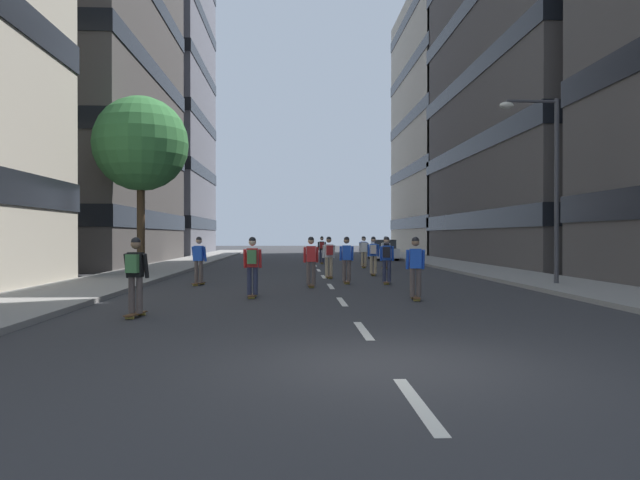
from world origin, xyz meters
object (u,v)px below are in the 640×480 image
object	(u,v)px
skater_2	(135,272)
skater_10	(322,248)
street_tree_near	(141,144)
skater_0	(386,250)
skater_3	(387,257)
skater_6	(347,258)
streetlamp_right	(546,170)
skater_11	(199,258)
skater_12	(329,254)
skater_4	(363,248)
parked_car_near	(383,251)
skater_9	(373,253)
skater_5	(311,259)
skater_7	(415,265)
skater_8	(252,263)
skater_1	(364,250)

from	to	relation	value
skater_2	skater_10	distance (m)	25.82
skater_10	street_tree_near	bearing A→B (deg)	-128.78
skater_0	skater_3	size ratio (longest dim) A/B	1.00
skater_0	skater_6	bearing A→B (deg)	-107.06
streetlamp_right	skater_11	size ratio (longest dim) A/B	3.65
streetlamp_right	skater_6	world-z (taller)	streetlamp_right
street_tree_near	skater_12	world-z (taller)	street_tree_near
street_tree_near	skater_12	xyz separation A→B (m)	(8.47, -2.32, -4.97)
skater_4	skater_6	xyz separation A→B (m)	(-2.38, -14.82, -0.03)
parked_car_near	skater_9	world-z (taller)	skater_9
skater_0	skater_3	world-z (taller)	same
skater_5	skater_9	xyz separation A→B (m)	(3.01, 5.99, 0.03)
skater_7	skater_11	xyz separation A→B (m)	(-6.89, 5.39, 0.00)
skater_5	skater_12	distance (m)	4.39
skater_7	skater_12	xyz separation A→B (m)	(-1.92, 8.69, 0.03)
parked_car_near	skater_8	size ratio (longest dim) A/B	2.47
streetlamp_right	skater_2	size ratio (longest dim) A/B	3.65
parked_car_near	skater_0	xyz separation A→B (m)	(-1.70, -12.27, 0.32)
skater_1	skater_2	world-z (taller)	same
skater_5	skater_8	xyz separation A→B (m)	(-1.82, -3.58, 0.03)
skater_8	skater_12	xyz separation A→B (m)	(2.71, 7.88, 0.00)
streetlamp_right	skater_8	world-z (taller)	streetlamp_right
skater_4	skater_1	bearing A→B (deg)	-96.21
skater_5	skater_6	size ratio (longest dim) A/B	1.00
parked_car_near	skater_0	world-z (taller)	skater_0
skater_0	skater_11	bearing A→B (deg)	-129.35
skater_12	skater_1	bearing A→B (deg)	73.42
skater_9	skater_7	bearing A→B (deg)	-91.12
streetlamp_right	skater_5	bearing A→B (deg)	177.65
parked_car_near	skater_11	distance (m)	24.82
streetlamp_right	skater_8	distance (m)	11.06
skater_3	skater_4	xyz separation A→B (m)	(0.90, 15.15, 0.00)
street_tree_near	skater_6	xyz separation A→B (m)	(8.97, -5.10, -5.00)
skater_1	skater_11	xyz separation A→B (m)	(-7.44, -11.59, 0.00)
street_tree_near	skater_0	bearing A→B (deg)	21.56
parked_car_near	skater_11	world-z (taller)	skater_11
skater_6	skater_0	bearing A→B (deg)	72.94
parked_car_near	skater_2	bearing A→B (deg)	-108.09
skater_3	skater_8	distance (m)	6.69
streetlamp_right	skater_9	bearing A→B (deg)	129.82
skater_6	skater_4	bearing A→B (deg)	80.89
skater_5	skater_9	world-z (taller)	same
parked_car_near	streetlamp_right	distance (m)	24.31
skater_11	skater_12	bearing A→B (deg)	33.56
skater_1	skater_5	bearing A→B (deg)	-104.94
street_tree_near	skater_4	world-z (taller)	street_tree_near
streetlamp_right	skater_10	size ratio (longest dim) A/B	3.65
skater_4	skater_5	world-z (taller)	same
skater_7	skater_8	bearing A→B (deg)	170.09
skater_10	skater_11	xyz separation A→B (m)	(-5.30, -16.57, -0.03)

